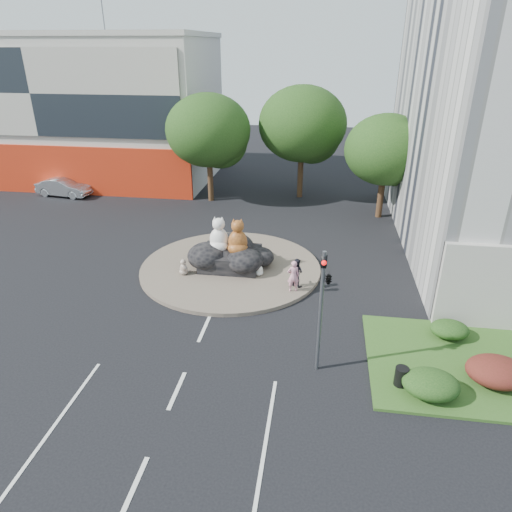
{
  "coord_description": "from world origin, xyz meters",
  "views": [
    {
      "loc": [
        4.75,
        -12.41,
        11.44
      ],
      "look_at": [
        1.78,
        7.67,
        2.0
      ],
      "focal_mm": 32.0,
      "sensor_mm": 36.0,
      "label": 1
    }
  ],
  "objects_px": {
    "cat_white": "(219,234)",
    "cat_tabby": "(238,236)",
    "pedestrian_pink": "(293,276)",
    "litter_bin": "(401,376)",
    "kitten_calico": "(184,266)",
    "kitten_white": "(259,268)",
    "parked_car": "(64,187)",
    "pedestrian_dark": "(296,272)"
  },
  "relations": [
    {
      "from": "cat_white",
      "to": "parked_car",
      "type": "distance_m",
      "value": 19.39
    },
    {
      "from": "pedestrian_pink",
      "to": "litter_bin",
      "type": "height_order",
      "value": "pedestrian_pink"
    },
    {
      "from": "parked_car",
      "to": "pedestrian_dark",
      "type": "bearing_deg",
      "value": -116.15
    },
    {
      "from": "pedestrian_pink",
      "to": "litter_bin",
      "type": "distance_m",
      "value": 7.71
    },
    {
      "from": "kitten_calico",
      "to": "parked_car",
      "type": "distance_m",
      "value": 18.87
    },
    {
      "from": "pedestrian_pink",
      "to": "pedestrian_dark",
      "type": "height_order",
      "value": "pedestrian_pink"
    },
    {
      "from": "pedestrian_dark",
      "to": "litter_bin",
      "type": "distance_m",
      "value": 8.11
    },
    {
      "from": "litter_bin",
      "to": "kitten_white",
      "type": "bearing_deg",
      "value": 129.1
    },
    {
      "from": "cat_white",
      "to": "cat_tabby",
      "type": "bearing_deg",
      "value": -11.33
    },
    {
      "from": "pedestrian_pink",
      "to": "parked_car",
      "type": "relative_size",
      "value": 0.37
    },
    {
      "from": "kitten_white",
      "to": "kitten_calico",
      "type": "bearing_deg",
      "value": 174.71
    },
    {
      "from": "pedestrian_pink",
      "to": "parked_car",
      "type": "bearing_deg",
      "value": -49.19
    },
    {
      "from": "cat_tabby",
      "to": "parked_car",
      "type": "xyz_separation_m",
      "value": [
        -16.75,
        11.5,
        -1.35
      ]
    },
    {
      "from": "parked_car",
      "to": "litter_bin",
      "type": "bearing_deg",
      "value": -122.37
    },
    {
      "from": "cat_white",
      "to": "pedestrian_pink",
      "type": "bearing_deg",
      "value": -30.89
    },
    {
      "from": "cat_white",
      "to": "cat_tabby",
      "type": "height_order",
      "value": "cat_tabby"
    },
    {
      "from": "kitten_white",
      "to": "litter_bin",
      "type": "xyz_separation_m",
      "value": [
        6.33,
        -7.79,
        -0.13
      ]
    },
    {
      "from": "kitten_white",
      "to": "cat_white",
      "type": "bearing_deg",
      "value": 147.71
    },
    {
      "from": "pedestrian_dark",
      "to": "cat_white",
      "type": "bearing_deg",
      "value": 7.67
    },
    {
      "from": "cat_white",
      "to": "kitten_calico",
      "type": "bearing_deg",
      "value": -143.73
    },
    {
      "from": "kitten_white",
      "to": "pedestrian_dark",
      "type": "bearing_deg",
      "value": -36.79
    },
    {
      "from": "kitten_white",
      "to": "pedestrian_dark",
      "type": "distance_m",
      "value": 2.26
    },
    {
      "from": "pedestrian_pink",
      "to": "parked_car",
      "type": "xyz_separation_m",
      "value": [
        -19.93,
        13.64,
        -0.28
      ]
    },
    {
      "from": "pedestrian_dark",
      "to": "kitten_calico",
      "type": "bearing_deg",
      "value": 25.71
    },
    {
      "from": "cat_white",
      "to": "parked_car",
      "type": "xyz_separation_m",
      "value": [
        -15.68,
        11.32,
        -1.35
      ]
    },
    {
      "from": "cat_tabby",
      "to": "kitten_white",
      "type": "height_order",
      "value": "cat_tabby"
    },
    {
      "from": "pedestrian_dark",
      "to": "litter_bin",
      "type": "height_order",
      "value": "pedestrian_dark"
    },
    {
      "from": "cat_tabby",
      "to": "kitten_white",
      "type": "relative_size",
      "value": 2.4
    },
    {
      "from": "kitten_white",
      "to": "litter_bin",
      "type": "relative_size",
      "value": 1.13
    },
    {
      "from": "parked_car",
      "to": "kitten_calico",
      "type": "bearing_deg",
      "value": -125.19
    },
    {
      "from": "cat_tabby",
      "to": "pedestrian_pink",
      "type": "bearing_deg",
      "value": -42.61
    },
    {
      "from": "kitten_white",
      "to": "parked_car",
      "type": "bearing_deg",
      "value": 133.46
    },
    {
      "from": "parked_car",
      "to": "kitten_white",
      "type": "bearing_deg",
      "value": -117.06
    },
    {
      "from": "cat_white",
      "to": "pedestrian_dark",
      "type": "relative_size",
      "value": 1.32
    },
    {
      "from": "cat_tabby",
      "to": "parked_car",
      "type": "bearing_deg",
      "value": 136.98
    },
    {
      "from": "litter_bin",
      "to": "cat_tabby",
      "type": "bearing_deg",
      "value": 131.91
    },
    {
      "from": "pedestrian_pink",
      "to": "cat_tabby",
      "type": "bearing_deg",
      "value": -48.85
    },
    {
      "from": "cat_white",
      "to": "parked_car",
      "type": "height_order",
      "value": "cat_white"
    },
    {
      "from": "kitten_white",
      "to": "pedestrian_pink",
      "type": "relative_size",
      "value": 0.5
    },
    {
      "from": "cat_white",
      "to": "pedestrian_pink",
      "type": "relative_size",
      "value": 1.21
    },
    {
      "from": "cat_tabby",
      "to": "kitten_calico",
      "type": "xyz_separation_m",
      "value": [
        -2.76,
        -1.17,
        -1.45
      ]
    },
    {
      "from": "parked_car",
      "to": "litter_bin",
      "type": "relative_size",
      "value": 6.12
    }
  ]
}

